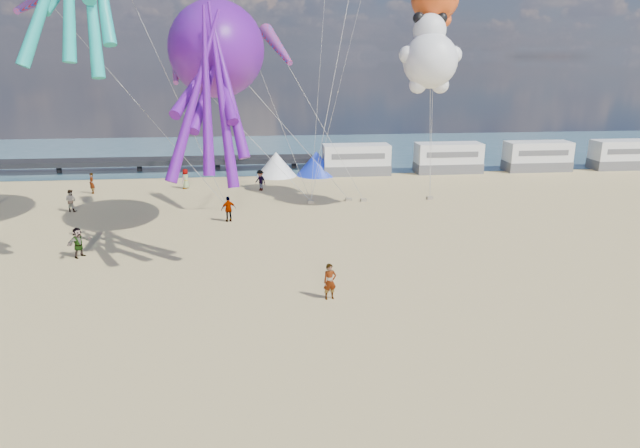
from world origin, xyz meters
The scene contains 25 objects.
ground centered at (0.00, 0.00, 0.00)m, with size 120.00×120.00×0.00m, color #D4BB7A.
water centered at (0.00, 55.00, 0.02)m, with size 120.00×120.00×0.00m, color #3D6375.
pier centered at (-28.00, 44.00, 1.00)m, with size 60.00×3.00×0.50m, color black.
motorhome_0 centered at (6.00, 40.00, 1.50)m, with size 6.60×2.50×3.00m, color silver.
motorhome_1 centered at (15.50, 40.00, 1.50)m, with size 6.60×2.50×3.00m, color silver.
motorhome_2 centered at (25.00, 40.00, 1.50)m, with size 6.60×2.50×3.00m, color silver.
motorhome_3 centered at (34.50, 40.00, 1.50)m, with size 6.60×2.50×3.00m, color silver.
tent_white centered at (-2.00, 40.00, 1.20)m, with size 4.00×4.00×2.40m, color white.
tent_blue centered at (2.00, 40.00, 1.20)m, with size 4.00×4.00×2.40m, color #1933CC.
standing_person centered at (-0.40, 9.75, 0.90)m, with size 0.66×0.43×1.80m, color tan.
beachgoer_0 centered at (-10.25, 35.25, 0.89)m, with size 0.65×0.43×1.78m, color #7F6659.
beachgoer_1 centered at (-18.02, 28.12, 0.86)m, with size 0.84×0.55×1.72m, color #7F6659.
beachgoer_2 centered at (-3.60, 33.74, 0.91)m, with size 0.89×0.69×1.83m, color #7F6659.
beachgoer_3 centered at (-5.92, 24.04, 0.92)m, with size 1.19×0.69×1.85m, color #7F6659.
beachgoer_4 centered at (-14.36, 17.33, 0.90)m, with size 1.06×0.44×1.81m, color #7F6659.
beachgoer_5 centered at (-18.07, 34.11, 0.90)m, with size 1.66×0.53×1.79m, color #7F6659.
sandbag_a centered at (-6.25, 27.72, 0.11)m, with size 0.50×0.35×0.22m, color gray.
sandbag_b centered at (3.58, 29.16, 0.11)m, with size 0.50×0.35×0.22m, color gray.
sandbag_c centered at (10.36, 28.93, 0.11)m, with size 0.50×0.35×0.22m, color gray.
sandbag_d centered at (4.76, 28.83, 0.11)m, with size 0.50×0.35×0.22m, color gray.
sandbag_e centered at (0.41, 28.78, 0.11)m, with size 0.50×0.35×0.22m, color gray.
kite_octopus_purple centered at (-6.02, 21.12, 11.82)m, with size 4.66×10.88×12.44m, color #5A0F8D, non-canonical shape.
kite_panda centered at (8.42, 24.40, 11.10)m, with size 4.60×4.33×6.49m, color silver, non-canonical shape.
windsock_mid centered at (-2.19, 24.64, 12.07)m, with size 1.00×5.19×5.19m, color red, non-canonical shape.
windsock_right centered at (-8.90, 24.30, 11.15)m, with size 0.90×5.72×5.72m, color red, non-canonical shape.
Camera 1 is at (-3.62, -15.78, 11.38)m, focal length 32.00 mm.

